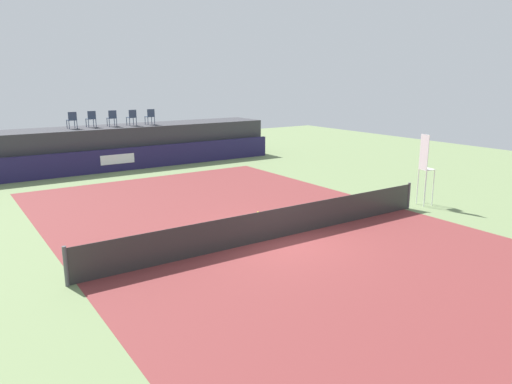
# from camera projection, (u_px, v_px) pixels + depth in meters

# --- Properties ---
(ground_plane) EXTENTS (48.00, 48.00, 0.00)m
(ground_plane) POSITION_uv_depth(u_px,v_px,m) (227.00, 216.00, 17.24)
(ground_plane) COLOR #6B7F51
(court_inner) EXTENTS (12.00, 22.00, 0.00)m
(court_inner) POSITION_uv_depth(u_px,v_px,m) (276.00, 238.00, 14.82)
(court_inner) COLOR maroon
(court_inner) RESTS_ON ground
(sponsor_wall) EXTENTS (18.00, 0.22, 1.20)m
(sponsor_wall) POSITION_uv_depth(u_px,v_px,m) (126.00, 159.00, 25.56)
(sponsor_wall) COLOR #231E4C
(sponsor_wall) RESTS_ON ground
(spectator_platform) EXTENTS (18.00, 2.80, 2.20)m
(spectator_platform) POSITION_uv_depth(u_px,v_px,m) (115.00, 146.00, 26.89)
(spectator_platform) COLOR #38383D
(spectator_platform) RESTS_ON ground
(spectator_chair_far_left) EXTENTS (0.46, 0.46, 0.89)m
(spectator_chair_far_left) POSITION_uv_depth(u_px,v_px,m) (72.00, 119.00, 25.20)
(spectator_chair_far_left) COLOR #2D3D56
(spectator_chair_far_left) RESTS_ON spectator_platform
(spectator_chair_left) EXTENTS (0.46, 0.46, 0.89)m
(spectator_chair_left) POSITION_uv_depth(u_px,v_px,m) (91.00, 118.00, 25.91)
(spectator_chair_left) COLOR #2D3D56
(spectator_chair_left) RESTS_ON spectator_platform
(spectator_chair_center) EXTENTS (0.44, 0.44, 0.89)m
(spectator_chair_center) POSITION_uv_depth(u_px,v_px,m) (112.00, 117.00, 26.39)
(spectator_chair_center) COLOR #2D3D56
(spectator_chair_center) RESTS_ON spectator_platform
(spectator_chair_right) EXTENTS (0.47, 0.47, 0.89)m
(spectator_chair_right) POSITION_uv_depth(u_px,v_px,m) (132.00, 117.00, 26.84)
(spectator_chair_right) COLOR #2D3D56
(spectator_chair_right) RESTS_ON spectator_platform
(spectator_chair_far_right) EXTENTS (0.45, 0.45, 0.89)m
(spectator_chair_far_right) POSITION_uv_depth(u_px,v_px,m) (150.00, 116.00, 27.40)
(spectator_chair_far_right) COLOR #2D3D56
(spectator_chair_far_right) RESTS_ON spectator_platform
(umpire_chair) EXTENTS (0.51, 0.51, 2.76)m
(umpire_chair) POSITION_uv_depth(u_px,v_px,m) (425.00, 165.00, 18.31)
(umpire_chair) COLOR white
(umpire_chair) RESTS_ON ground
(tennis_net) EXTENTS (12.40, 0.02, 0.95)m
(tennis_net) POSITION_uv_depth(u_px,v_px,m) (277.00, 224.00, 14.71)
(tennis_net) COLOR #2D2D2D
(tennis_net) RESTS_ON ground
(net_post_near) EXTENTS (0.10, 0.10, 1.00)m
(net_post_near) POSITION_uv_depth(u_px,v_px,m) (66.00, 266.00, 11.33)
(net_post_near) COLOR #4C4C51
(net_post_near) RESTS_ON ground
(net_post_far) EXTENTS (0.10, 0.10, 1.00)m
(net_post_far) POSITION_uv_depth(u_px,v_px,m) (409.00, 196.00, 18.08)
(net_post_far) COLOR #4C4C51
(net_post_far) RESTS_ON ground
(tennis_ball) EXTENTS (0.07, 0.07, 0.07)m
(tennis_ball) POSITION_uv_depth(u_px,v_px,m) (258.00, 212.00, 17.55)
(tennis_ball) COLOR #D8EA33
(tennis_ball) RESTS_ON court_inner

